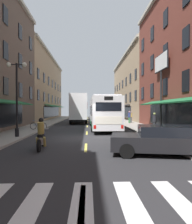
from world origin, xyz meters
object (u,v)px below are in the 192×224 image
Objects in this scene: box_truck at (79,109)px; sedan_near at (82,116)px; billboard_sign at (161,71)px; pedestrian_rear at (154,121)px; motorcycle_rider at (41,136)px; pedestrian_far at (131,117)px; sedan_mid at (165,140)px; pedestrian_mid at (129,117)px; street_lamp_twin at (17,96)px; bicycle_near at (38,126)px; transit_bus at (103,112)px.

sedan_near is at bearing 88.78° from box_truck.
billboard_sign reaches higher than pedestrian_rear.
billboard_sign reaches higher than box_truck.
pedestrian_rear reaches higher than motorcycle_rider.
sedan_mid is at bearing -107.18° from pedestrian_far.
pedestrian_rear reaches higher than sedan_near.
sedan_near is at bearing 113.02° from pedestrian_mid.
pedestrian_mid is (7.23, -1.49, -1.13)m from box_truck.
billboard_sign is 4.40× the size of pedestrian_far.
pedestrian_rear is (8.53, 7.23, 0.27)m from motorcycle_rider.
pedestrian_far is at bearing 51.38° from street_lamp_twin.
transit_bus is at bearing 18.56° from bicycle_near.
pedestrian_far is (11.11, 9.56, 0.48)m from bicycle_near.
pedestrian_mid reaches higher than pedestrian_rear.
sedan_near is 2.30× the size of motorcycle_rider.
pedestrian_rear is (-0.86, -0.68, -4.73)m from billboard_sign.
bicycle_near is 13.48m from pedestrian_mid.
motorcycle_rider is (-1.04, -18.34, -1.43)m from box_truck.
pedestrian_rear is at bearing 17.06° from street_lamp_twin.
street_lamp_twin reaches higher than motorcycle_rider.
pedestrian_mid is (4.24, 6.17, -0.74)m from transit_bus.
pedestrian_rear is at bearing -37.34° from transit_bus.
pedestrian_rear reaches higher than sedan_mid.
transit_bus is 17.38m from sedan_near.
pedestrian_mid is at bearing -11.68° from box_truck.
pedestrian_mid is (7.03, -10.95, 0.25)m from sedan_near.
sedan_near is (-8.15, 19.89, -4.96)m from billboard_sign.
street_lamp_twin is at bearing -139.56° from pedestrian_mid.
billboard_sign reaches higher than transit_bus.
sedan_near is 24.42m from street_lamp_twin.
pedestrian_far is (-0.61, 10.18, -4.74)m from billboard_sign.
pedestrian_far is at bearing 64.12° from motorcycle_rider.
street_lamp_twin is (-8.64, 5.30, 2.39)m from sedan_mid.
box_truck is 18.43m from motorcycle_rider.
motorcycle_rider is at bearing -125.79° from pedestrian_mid.
sedan_mid is 6.19m from motorcycle_rider.
pedestrian_mid is at bearing 97.18° from billboard_sign.
billboard_sign reaches higher than pedestrian_mid.
motorcycle_rider is at bearing -55.24° from street_lamp_twin.
pedestrian_far is (7.54, -9.71, 0.23)m from sedan_near.
box_truck is 7.47m from pedestrian_mid.
bicycle_near is 10.96m from pedestrian_rear.
pedestrian_far is at bearing 58.13° from pedestrian_mid.
motorcycle_rider reaches higher than bicycle_near.
sedan_mid is 10.42m from street_lamp_twin.
street_lamp_twin reaches higher than bicycle_near.
billboard_sign is 10.16m from pedestrian_mid.
sedan_mid is 18.49m from pedestrian_mid.
sedan_mid is 2.99× the size of pedestrian_mid.
sedan_mid reaches higher than bicycle_near.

